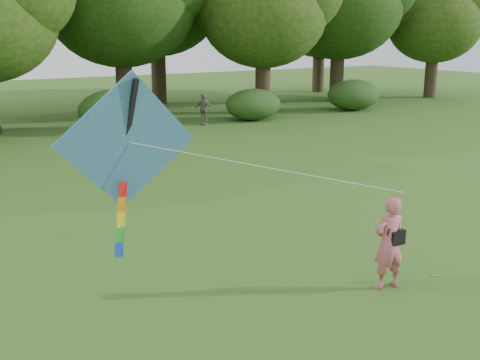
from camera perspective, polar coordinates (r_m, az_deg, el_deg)
ground at (r=11.18m, az=7.32°, el=-9.34°), size 100.00×100.00×0.00m
man_kite_flyer at (r=10.78m, az=13.93°, el=-5.82°), size 0.66×0.48×1.65m
bystander_right at (r=28.96m, az=-3.49°, el=6.71°), size 0.74×0.94×1.49m
crossbody_bag at (r=10.81m, az=14.51°, el=-5.20°), size 0.43×0.20×0.68m
flying_kite at (r=10.01m, az=-10.63°, el=3.31°), size 5.31×2.69×3.15m
tree_line at (r=31.88m, az=-17.63°, el=15.52°), size 54.70×15.30×9.48m
shrub_band at (r=26.40m, az=-18.96°, el=5.51°), size 39.15×3.22×1.88m
fallen_leaves at (r=14.17m, az=3.42°, el=-4.12°), size 10.52×11.90×0.01m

